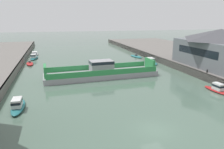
{
  "coord_description": "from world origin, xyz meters",
  "views": [
    {
      "loc": [
        -10.46,
        -19.23,
        12.06
      ],
      "look_at": [
        0.0,
        17.64,
        2.0
      ],
      "focal_mm": 33.98,
      "sensor_mm": 36.0,
      "label": 1
    }
  ],
  "objects_px": {
    "chain_ferry": "(101,72)",
    "moored_boat_far_left": "(151,61)",
    "moored_boat_mid_left": "(35,54)",
    "moored_boat_mid_right": "(217,88)",
    "moored_boat_near_right": "(30,64)",
    "moored_boat_upstream_a": "(34,57)",
    "moored_boat_near_left": "(136,56)",
    "moored_boat_far_right": "(18,105)",
    "warehouse_shed": "(219,48)"
  },
  "relations": [
    {
      "from": "moored_boat_near_left",
      "to": "moored_boat_mid_left",
      "type": "height_order",
      "value": "moored_boat_mid_left"
    },
    {
      "from": "moored_boat_mid_left",
      "to": "warehouse_shed",
      "type": "relative_size",
      "value": 0.41
    },
    {
      "from": "moored_boat_far_right",
      "to": "moored_boat_upstream_a",
      "type": "distance_m",
      "value": 39.91
    },
    {
      "from": "moored_boat_mid_left",
      "to": "warehouse_shed",
      "type": "height_order",
      "value": "warehouse_shed"
    },
    {
      "from": "chain_ferry",
      "to": "moored_boat_near_left",
      "type": "xyz_separation_m",
      "value": [
        16.61,
        21.31,
        -0.89
      ]
    },
    {
      "from": "warehouse_shed",
      "to": "moored_boat_mid_right",
      "type": "bearing_deg",
      "value": -130.89
    },
    {
      "from": "moored_boat_mid_left",
      "to": "warehouse_shed",
      "type": "distance_m",
      "value": 57.14
    },
    {
      "from": "chain_ferry",
      "to": "moored_boat_mid_right",
      "type": "xyz_separation_m",
      "value": [
        16.88,
        -14.56,
        -0.49
      ]
    },
    {
      "from": "moored_boat_near_right",
      "to": "moored_boat_upstream_a",
      "type": "distance_m",
      "value": 8.78
    },
    {
      "from": "chain_ferry",
      "to": "moored_boat_far_left",
      "type": "relative_size",
      "value": 3.29
    },
    {
      "from": "chain_ferry",
      "to": "moored_boat_far_left",
      "type": "bearing_deg",
      "value": 33.01
    },
    {
      "from": "moored_boat_mid_left",
      "to": "warehouse_shed",
      "type": "bearing_deg",
      "value": -42.4
    },
    {
      "from": "moored_boat_near_right",
      "to": "moored_boat_far_left",
      "type": "relative_size",
      "value": 0.75
    },
    {
      "from": "moored_boat_upstream_a",
      "to": "warehouse_shed",
      "type": "xyz_separation_m",
      "value": [
        41.72,
        -30.34,
        5.21
      ]
    },
    {
      "from": "moored_boat_near_right",
      "to": "moored_boat_mid_right",
      "type": "distance_m",
      "value": 46.16
    },
    {
      "from": "moored_boat_far_right",
      "to": "moored_boat_far_left",
      "type": "bearing_deg",
      "value": 37.32
    },
    {
      "from": "moored_boat_near_left",
      "to": "moored_boat_far_right",
      "type": "xyz_separation_m",
      "value": [
        -31.48,
        -34.56,
        0.42
      ]
    },
    {
      "from": "chain_ferry",
      "to": "moored_boat_near_right",
      "type": "height_order",
      "value": "chain_ferry"
    },
    {
      "from": "moored_boat_near_left",
      "to": "moored_boat_far_left",
      "type": "distance_m",
      "value": 10.32
    },
    {
      "from": "moored_boat_near_right",
      "to": "warehouse_shed",
      "type": "height_order",
      "value": "warehouse_shed"
    },
    {
      "from": "moored_boat_near_left",
      "to": "moored_boat_mid_right",
      "type": "relative_size",
      "value": 1.27
    },
    {
      "from": "moored_boat_near_left",
      "to": "moored_boat_far_left",
      "type": "xyz_separation_m",
      "value": [
        0.32,
        -10.31,
        0.33
      ]
    },
    {
      "from": "moored_boat_upstream_a",
      "to": "warehouse_shed",
      "type": "distance_m",
      "value": 51.85
    },
    {
      "from": "chain_ferry",
      "to": "moored_boat_far_right",
      "type": "relative_size",
      "value": 4.04
    },
    {
      "from": "chain_ferry",
      "to": "moored_boat_mid_right",
      "type": "relative_size",
      "value": 4.62
    },
    {
      "from": "moored_boat_mid_left",
      "to": "chain_ferry",
      "type": "bearing_deg",
      "value": -65.63
    },
    {
      "from": "moored_boat_far_right",
      "to": "moored_boat_upstream_a",
      "type": "relative_size",
      "value": 0.87
    },
    {
      "from": "moored_boat_near_left",
      "to": "moored_boat_near_right",
      "type": "relative_size",
      "value": 1.2
    },
    {
      "from": "moored_boat_upstream_a",
      "to": "moored_boat_far_right",
      "type": "bearing_deg",
      "value": -89.21
    },
    {
      "from": "moored_boat_near_right",
      "to": "warehouse_shed",
      "type": "relative_size",
      "value": 0.29
    },
    {
      "from": "moored_boat_near_right",
      "to": "moored_boat_upstream_a",
      "type": "relative_size",
      "value": 0.8
    },
    {
      "from": "moored_boat_near_right",
      "to": "moored_boat_far_left",
      "type": "distance_m",
      "value": 33.58
    },
    {
      "from": "moored_boat_far_right",
      "to": "chain_ferry",
      "type": "bearing_deg",
      "value": 41.69
    },
    {
      "from": "moored_boat_mid_right",
      "to": "moored_boat_upstream_a",
      "type": "distance_m",
      "value": 52.37
    },
    {
      "from": "moored_boat_mid_right",
      "to": "warehouse_shed",
      "type": "relative_size",
      "value": 0.28
    },
    {
      "from": "moored_boat_far_right",
      "to": "moored_boat_near_left",
      "type": "bearing_deg",
      "value": 47.67
    },
    {
      "from": "moored_boat_upstream_a",
      "to": "moored_boat_near_left",
      "type": "bearing_deg",
      "value": -9.48
    },
    {
      "from": "moored_boat_near_left",
      "to": "moored_boat_mid_left",
      "type": "distance_m",
      "value": 34.97
    },
    {
      "from": "moored_boat_near_right",
      "to": "moored_boat_far_right",
      "type": "relative_size",
      "value": 0.92
    },
    {
      "from": "moored_boat_near_left",
      "to": "warehouse_shed",
      "type": "distance_m",
      "value": 27.39
    },
    {
      "from": "chain_ferry",
      "to": "moored_boat_upstream_a",
      "type": "relative_size",
      "value": 3.52
    },
    {
      "from": "chain_ferry",
      "to": "moored_boat_far_left",
      "type": "xyz_separation_m",
      "value": [
        16.93,
        11.0,
        -0.56
      ]
    },
    {
      "from": "moored_boat_near_right",
      "to": "moored_boat_upstream_a",
      "type": "height_order",
      "value": "moored_boat_upstream_a"
    },
    {
      "from": "moored_boat_near_right",
      "to": "moored_boat_mid_right",
      "type": "xyz_separation_m",
      "value": [
        32.82,
        -32.45,
        0.32
      ]
    },
    {
      "from": "moored_boat_mid_left",
      "to": "moored_boat_mid_right",
      "type": "bearing_deg",
      "value": -56.49
    },
    {
      "from": "moored_boat_near_right",
      "to": "chain_ferry",
      "type": "bearing_deg",
      "value": -48.32
    },
    {
      "from": "moored_boat_near_right",
      "to": "moored_boat_far_right",
      "type": "xyz_separation_m",
      "value": [
        1.06,
        -31.14,
        0.34
      ]
    },
    {
      "from": "moored_boat_mid_right",
      "to": "moored_boat_upstream_a",
      "type": "xyz_separation_m",
      "value": [
        -32.3,
        41.21,
        -0.02
      ]
    },
    {
      "from": "moored_boat_mid_left",
      "to": "moored_boat_mid_right",
      "type": "height_order",
      "value": "moored_boat_mid_right"
    },
    {
      "from": "moored_boat_upstream_a",
      "to": "warehouse_shed",
      "type": "height_order",
      "value": "warehouse_shed"
    }
  ]
}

